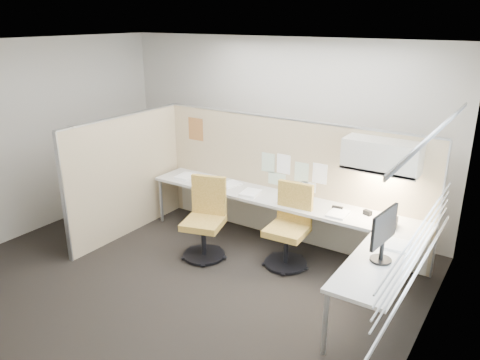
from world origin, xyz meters
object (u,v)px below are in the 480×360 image
Objects in this scene: chair_left at (205,221)px; phone at (388,222)px; desk at (295,215)px; chair_right at (289,229)px; monitor at (384,233)px.

chair_left reaches higher than phone.
desk is 0.23m from chair_right.
desk is at bearing 66.15° from monitor.
chair_right is at bearing -85.85° from desk.
monitor is at bearing -21.44° from chair_left.
chair_left is at bearing -170.53° from phone.
chair_left reaches higher than chair_right.
phone is at bearing 9.26° from chair_right.
desk is at bearing 90.85° from chair_right.
monitor is at bearing -85.14° from phone.
monitor is (1.37, -0.82, 0.45)m from desk.
monitor reaches higher than desk.
phone is (1.16, 0.26, 0.29)m from chair_right.
chair_left is at bearing -149.52° from desk.
chair_left is (-1.03, -0.61, -0.10)m from desk.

